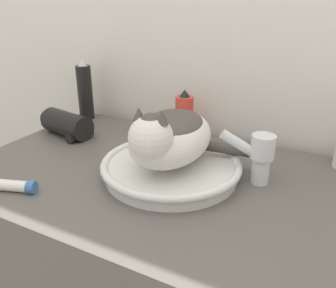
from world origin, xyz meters
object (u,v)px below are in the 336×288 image
(spray_bottle_trigger, at_px, (184,116))
(hair_dryer, at_px, (67,124))
(cat, at_px, (170,135))
(cream_tube, at_px, (1,185))
(faucet, at_px, (258,155))
(hairspray_can_black, at_px, (85,91))

(spray_bottle_trigger, relative_size, hair_dryer, 0.77)
(cat, height_order, spray_bottle_trigger, cat)
(cat, bearing_deg, cream_tube, -57.21)
(faucet, distance_m, spray_bottle_trigger, 0.34)
(cat, distance_m, hair_dryer, 0.45)
(hairspray_can_black, xyz_separation_m, hair_dryer, (0.06, -0.17, -0.06))
(spray_bottle_trigger, xyz_separation_m, hair_dryer, (-0.34, -0.17, -0.03))
(faucet, distance_m, hairspray_can_black, 0.71)
(hair_dryer, bearing_deg, cream_tube, 116.98)
(faucet, height_order, hair_dryer, faucet)
(hairspray_can_black, height_order, hair_dryer, hairspray_can_black)
(spray_bottle_trigger, height_order, hairspray_can_black, hairspray_can_black)
(cat, distance_m, hairspray_can_black, 0.56)
(cat, relative_size, faucet, 2.24)
(cream_tube, distance_m, hair_dryer, 0.36)
(hair_dryer, bearing_deg, spray_bottle_trigger, -143.82)
(cat, distance_m, spray_bottle_trigger, 0.29)
(cream_tube, bearing_deg, hairspray_can_black, 107.88)
(cream_tube, bearing_deg, cat, 36.40)
(faucet, relative_size, cream_tube, 0.75)
(faucet, distance_m, hair_dryer, 0.62)
(faucet, xyz_separation_m, hairspray_can_black, (-0.68, 0.19, 0.03))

